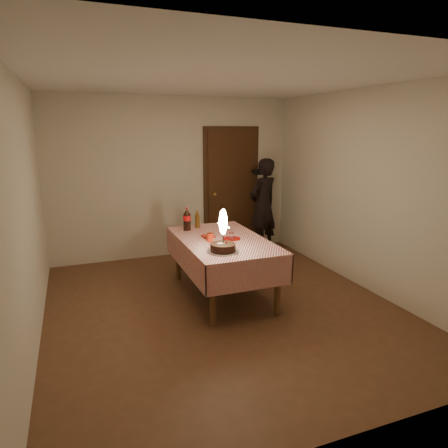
{
  "coord_description": "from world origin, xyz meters",
  "views": [
    {
      "loc": [
        -1.56,
        -4.14,
        2.09
      ],
      "look_at": [
        0.13,
        0.3,
        0.95
      ],
      "focal_mm": 32.0,
      "sensor_mm": 36.0,
      "label": 1
    }
  ],
  "objects_px": {
    "birthday_cake": "(223,242)",
    "red_cup": "(210,237)",
    "amber_bottle_left": "(197,219)",
    "cola_bottle": "(187,219)",
    "clear_cup": "(232,237)",
    "dining_table": "(223,247)",
    "red_plate": "(232,239)",
    "photographer": "(263,206)"
  },
  "relations": [
    {
      "from": "birthday_cake",
      "to": "red_plate",
      "type": "xyz_separation_m",
      "value": [
        0.29,
        0.45,
        -0.11
      ]
    },
    {
      "from": "clear_cup",
      "to": "amber_bottle_left",
      "type": "relative_size",
      "value": 0.35
    },
    {
      "from": "clear_cup",
      "to": "red_cup",
      "type": "bearing_deg",
      "value": 170.24
    },
    {
      "from": "dining_table",
      "to": "red_plate",
      "type": "relative_size",
      "value": 7.82
    },
    {
      "from": "clear_cup",
      "to": "amber_bottle_left",
      "type": "xyz_separation_m",
      "value": [
        -0.21,
        0.75,
        0.07
      ]
    },
    {
      "from": "cola_bottle",
      "to": "amber_bottle_left",
      "type": "height_order",
      "value": "cola_bottle"
    },
    {
      "from": "birthday_cake",
      "to": "amber_bottle_left",
      "type": "distance_m",
      "value": 1.16
    },
    {
      "from": "cola_bottle",
      "to": "birthday_cake",
      "type": "bearing_deg",
      "value": -83.94
    },
    {
      "from": "dining_table",
      "to": "clear_cup",
      "type": "height_order",
      "value": "clear_cup"
    },
    {
      "from": "birthday_cake",
      "to": "clear_cup",
      "type": "distance_m",
      "value": 0.49
    },
    {
      "from": "red_cup",
      "to": "cola_bottle",
      "type": "xyz_separation_m",
      "value": [
        -0.11,
        0.62,
        0.1
      ]
    },
    {
      "from": "clear_cup",
      "to": "amber_bottle_left",
      "type": "bearing_deg",
      "value": 105.62
    },
    {
      "from": "amber_bottle_left",
      "to": "photographer",
      "type": "bearing_deg",
      "value": 30.5
    },
    {
      "from": "birthday_cake",
      "to": "red_cup",
      "type": "bearing_deg",
      "value": 90.06
    },
    {
      "from": "dining_table",
      "to": "amber_bottle_left",
      "type": "distance_m",
      "value": 0.71
    },
    {
      "from": "dining_table",
      "to": "red_cup",
      "type": "xyz_separation_m",
      "value": [
        -0.18,
        -0.04,
        0.15
      ]
    },
    {
      "from": "birthday_cake",
      "to": "red_cup",
      "type": "distance_m",
      "value": 0.46
    },
    {
      "from": "clear_cup",
      "to": "photographer",
      "type": "height_order",
      "value": "photographer"
    },
    {
      "from": "photographer",
      "to": "birthday_cake",
      "type": "bearing_deg",
      "value": -126.58
    },
    {
      "from": "red_cup",
      "to": "cola_bottle",
      "type": "relative_size",
      "value": 0.31
    },
    {
      "from": "amber_bottle_left",
      "to": "red_cup",
      "type": "bearing_deg",
      "value": -94.57
    },
    {
      "from": "dining_table",
      "to": "amber_bottle_left",
      "type": "height_order",
      "value": "amber_bottle_left"
    },
    {
      "from": "photographer",
      "to": "red_plate",
      "type": "bearing_deg",
      "value": -127.78
    },
    {
      "from": "red_cup",
      "to": "photographer",
      "type": "distance_m",
      "value": 2.14
    },
    {
      "from": "dining_table",
      "to": "photographer",
      "type": "distance_m",
      "value": 1.99
    },
    {
      "from": "birthday_cake",
      "to": "amber_bottle_left",
      "type": "relative_size",
      "value": 1.91
    },
    {
      "from": "red_plate",
      "to": "cola_bottle",
      "type": "bearing_deg",
      "value": 122.9
    },
    {
      "from": "red_cup",
      "to": "clear_cup",
      "type": "relative_size",
      "value": 1.11
    },
    {
      "from": "amber_bottle_left",
      "to": "red_plate",
      "type": "bearing_deg",
      "value": -71.73
    },
    {
      "from": "cola_bottle",
      "to": "amber_bottle_left",
      "type": "relative_size",
      "value": 1.25
    },
    {
      "from": "birthday_cake",
      "to": "red_plate",
      "type": "relative_size",
      "value": 2.21
    },
    {
      "from": "red_cup",
      "to": "cola_bottle",
      "type": "distance_m",
      "value": 0.64
    },
    {
      "from": "cola_bottle",
      "to": "red_plate",
      "type": "bearing_deg",
      "value": -57.1
    },
    {
      "from": "clear_cup",
      "to": "photographer",
      "type": "xyz_separation_m",
      "value": [
        1.21,
        1.59,
        0.02
      ]
    },
    {
      "from": "red_plate",
      "to": "clear_cup",
      "type": "distance_m",
      "value": 0.07
    },
    {
      "from": "cola_bottle",
      "to": "clear_cup",
      "type": "bearing_deg",
      "value": -60.43
    },
    {
      "from": "red_plate",
      "to": "photographer",
      "type": "relative_size",
      "value": 0.14
    },
    {
      "from": "clear_cup",
      "to": "photographer",
      "type": "distance_m",
      "value": 2.0
    },
    {
      "from": "dining_table",
      "to": "red_plate",
      "type": "xyz_separation_m",
      "value": [
        0.11,
        -0.04,
        0.1
      ]
    },
    {
      "from": "photographer",
      "to": "clear_cup",
      "type": "bearing_deg",
      "value": -127.43
    },
    {
      "from": "birthday_cake",
      "to": "red_plate",
      "type": "distance_m",
      "value": 0.55
    },
    {
      "from": "amber_bottle_left",
      "to": "photographer",
      "type": "height_order",
      "value": "photographer"
    }
  ]
}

